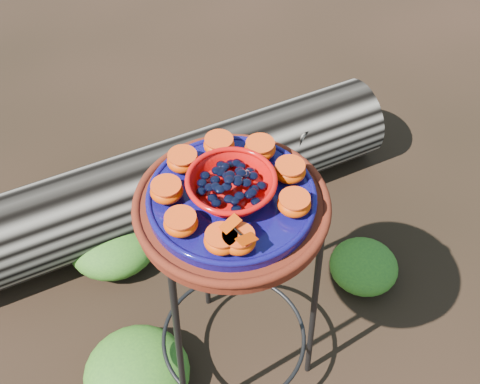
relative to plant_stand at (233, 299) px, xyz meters
name	(u,v)px	position (x,y,z in m)	size (l,w,h in m)	color
ground	(234,360)	(0.00, 0.00, -0.35)	(60.00, 60.00, 0.00)	black
plant_stand	(233,299)	(0.00, 0.00, 0.00)	(0.44, 0.44, 0.70)	black
terracotta_saucer	(232,207)	(0.00, 0.00, 0.37)	(0.41, 0.41, 0.03)	#44140D
cobalt_plate	(232,199)	(0.00, 0.00, 0.40)	(0.35, 0.35, 0.02)	#090437
red_bowl	(231,187)	(0.00, 0.00, 0.43)	(0.18, 0.18, 0.05)	red
glass_gems	(231,175)	(0.00, 0.00, 0.47)	(0.14, 0.14, 0.02)	black
orange_half_0	(238,240)	(-0.04, -0.13, 0.43)	(0.07, 0.07, 0.04)	#D84502
orange_half_1	(294,204)	(0.10, -0.09, 0.43)	(0.07, 0.07, 0.04)	#D84502
orange_half_2	(290,171)	(0.13, 0.00, 0.43)	(0.07, 0.07, 0.04)	#D84502
orange_half_3	(260,149)	(0.10, 0.08, 0.43)	(0.07, 0.07, 0.04)	#D84502
orange_half_4	(219,145)	(0.02, 0.13, 0.43)	(0.07, 0.07, 0.04)	#D84502
orange_half_5	(183,161)	(-0.07, 0.11, 0.43)	(0.07, 0.07, 0.04)	#D84502
orange_half_6	(167,191)	(-0.12, 0.05, 0.43)	(0.07, 0.07, 0.04)	#D84502
orange_half_7	(181,223)	(-0.12, -0.04, 0.43)	(0.07, 0.07, 0.04)	#D84502
orange_half_8	(222,240)	(-0.07, -0.11, 0.43)	(0.07, 0.07, 0.04)	#D84502
butterfly	(238,232)	(-0.04, -0.13, 0.45)	(0.09, 0.05, 0.02)	#B73000
driftwood_log	(174,181)	(0.03, 0.63, -0.20)	(1.56, 0.41, 0.29)	black
foliage_left	(137,373)	(-0.28, 0.04, -0.27)	(0.30, 0.30, 0.15)	#2A571B
foliage_right	(364,265)	(0.51, 0.12, -0.29)	(0.23, 0.23, 0.11)	#2A571B
foliage_back	(113,240)	(-0.23, 0.52, -0.27)	(0.31, 0.31, 0.15)	#2A571B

